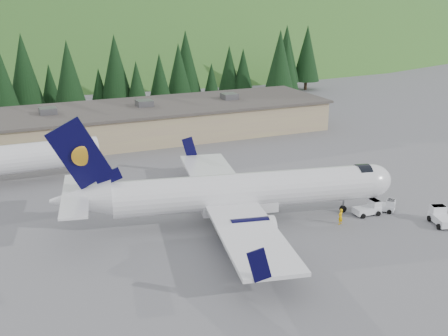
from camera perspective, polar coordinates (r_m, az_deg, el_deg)
ground at (r=59.06m, az=2.34°, el=-5.33°), size 600.00×600.00×0.00m
airliner at (r=57.66m, az=1.38°, el=-2.52°), size 35.69×33.71×11.89m
baggage_tug_a at (r=62.27m, az=14.51°, el=-3.98°), size 2.91×1.82×1.53m
baggage_tug_b at (r=63.64m, az=16.01°, el=-3.70°), size 2.70×2.79×1.38m
baggage_tug_c at (r=62.07m, az=21.17°, el=-4.65°), size 2.66×3.51×1.70m
terminal_building at (r=91.16m, az=-11.05°, el=4.40°), size 71.00×17.00×6.10m
ramp_worker at (r=58.96m, az=11.75°, el=-4.85°), size 0.72×0.59×1.70m
tree_line at (r=113.07m, az=-12.61°, el=9.51°), size 114.21×19.40×14.51m
hills at (r=287.77m, az=-6.38°, el=-4.00°), size 614.00×330.00×300.00m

